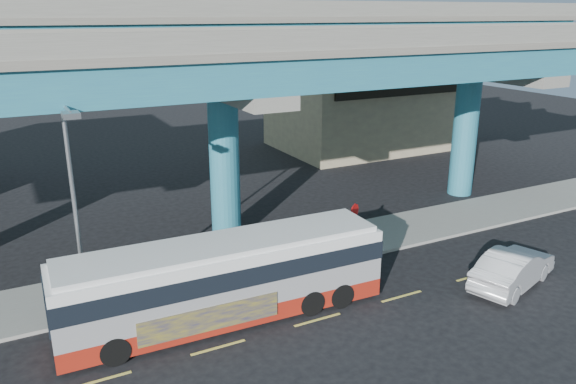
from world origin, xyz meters
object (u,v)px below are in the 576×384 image
sedan (513,268)px  stop_sign (354,217)px  transit_bus (225,277)px  street_lamp (74,184)px

sedan → stop_sign: size_ratio=2.16×
transit_bus → sedan: (11.77, -3.08, -0.92)m
stop_sign → sedan: bearing=-57.9°
transit_bus → stop_sign: size_ratio=5.11×
sedan → street_lamp: 17.83m
sedan → stop_sign: 7.26m
street_lamp → transit_bus: bearing=-23.3°
stop_sign → transit_bus: bearing=-163.3°
transit_bus → sedan: bearing=-13.2°
street_lamp → stop_sign: street_lamp is taller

